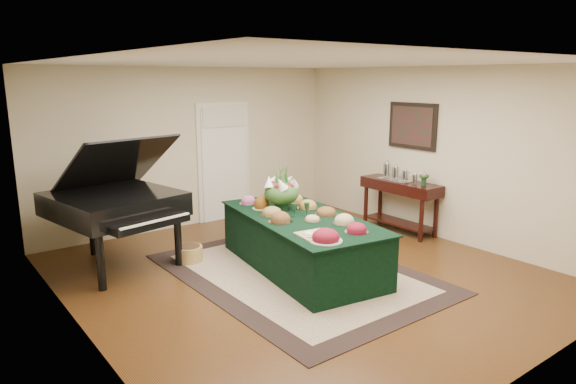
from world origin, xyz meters
TOP-DOWN VIEW (x-y plane):
  - ground at (0.00, 0.00)m, footprint 6.00×6.00m
  - area_rug at (-0.06, 0.05)m, footprint 2.63×3.69m
  - kitchen_doorway at (0.60, 2.97)m, footprint 1.05×0.07m
  - buffet_table at (0.11, 0.16)m, footprint 1.61×2.76m
  - food_platters at (0.10, 0.20)m, footprint 1.28×2.29m
  - cutting_board at (-0.29, -0.58)m, footprint 0.42×0.42m
  - green_goblets at (0.12, 0.18)m, footprint 0.23×0.16m
  - floral_centerpiece at (0.13, 0.62)m, footprint 0.50×0.50m
  - grand_piano at (-1.80, 1.75)m, footprint 1.75×1.95m
  - wicker_basket at (-0.97, 1.30)m, footprint 0.36×0.36m
  - mahogany_sideboard at (2.50, 0.50)m, footprint 0.45×1.41m
  - tea_service at (2.50, 0.57)m, footprint 0.34×0.74m
  - pink_bouquet at (2.50, 0.04)m, footprint 0.18×0.18m
  - wall_painting at (2.72, 0.50)m, footprint 0.05×0.95m

SIDE VIEW (x-z plane):
  - ground at x=0.00m, z-range 0.00..0.00m
  - area_rug at x=-0.06m, z-range 0.00..0.01m
  - wicker_basket at x=-0.97m, z-range 0.00..0.23m
  - buffet_table at x=0.11m, z-range 0.00..0.73m
  - mahogany_sideboard at x=2.50m, z-range 0.24..1.10m
  - cutting_board at x=-0.29m, z-range 0.71..0.81m
  - food_platters at x=0.10m, z-range 0.71..0.85m
  - green_goblets at x=0.12m, z-range 0.73..0.91m
  - grand_piano at x=-1.80m, z-range 0.00..1.78m
  - tea_service at x=2.50m, z-range 0.83..1.12m
  - pink_bouquet at x=2.50m, z-range 0.90..1.12m
  - kitchen_doorway at x=0.60m, z-range -0.03..2.07m
  - floral_centerpiece at x=0.13m, z-range 0.77..1.28m
  - wall_painting at x=2.72m, z-range 1.38..2.12m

